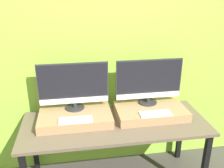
{
  "coord_description": "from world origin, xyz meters",
  "views": [
    {
      "loc": [
        -0.37,
        -1.72,
        1.98
      ],
      "look_at": [
        0.0,
        0.54,
        1.06
      ],
      "focal_mm": 40.0,
      "sensor_mm": 36.0,
      "label": 1
    }
  ],
  "objects_px": {
    "monitor_right": "(149,81)",
    "keyboard_left": "(75,120)",
    "monitor_left": "(73,85)",
    "keyboard_right": "(155,113)"
  },
  "relations": [
    {
      "from": "monitor_right",
      "to": "monitor_left",
      "type": "bearing_deg",
      "value": 180.0
    },
    {
      "from": "monitor_left",
      "to": "keyboard_right",
      "type": "distance_m",
      "value": 0.83
    },
    {
      "from": "keyboard_left",
      "to": "monitor_right",
      "type": "bearing_deg",
      "value": 18.35
    },
    {
      "from": "keyboard_left",
      "to": "keyboard_right",
      "type": "height_order",
      "value": "same"
    },
    {
      "from": "monitor_right",
      "to": "keyboard_right",
      "type": "xyz_separation_m",
      "value": [
        -0.0,
        -0.25,
        -0.24
      ]
    },
    {
      "from": "monitor_left",
      "to": "monitor_right",
      "type": "distance_m",
      "value": 0.76
    },
    {
      "from": "monitor_left",
      "to": "keyboard_left",
      "type": "bearing_deg",
      "value": -90.0
    },
    {
      "from": "monitor_right",
      "to": "keyboard_right",
      "type": "relative_size",
      "value": 2.22
    },
    {
      "from": "monitor_right",
      "to": "keyboard_left",
      "type": "bearing_deg",
      "value": -161.65
    },
    {
      "from": "monitor_left",
      "to": "keyboard_right",
      "type": "xyz_separation_m",
      "value": [
        0.76,
        -0.25,
        -0.24
      ]
    }
  ]
}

